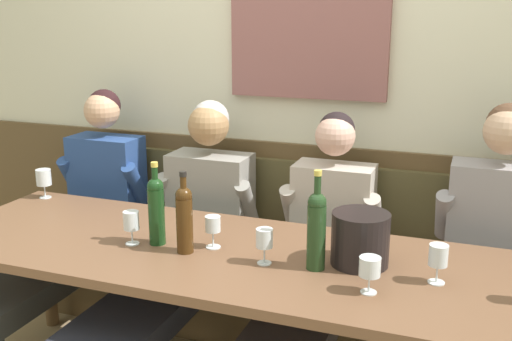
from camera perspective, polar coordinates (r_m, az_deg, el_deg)
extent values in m
cube|color=beige|center=(3.24, 3.61, 9.23)|extent=(6.80, 0.08, 2.80)
cube|color=#8B5654|center=(3.15, 4.94, 12.63)|extent=(0.83, 0.04, 0.64)
cube|color=brown|center=(3.40, 3.09, -5.92)|extent=(6.80, 0.03, 1.03)
cube|color=brown|center=(3.32, 1.83, -11.97)|extent=(2.88, 0.42, 0.44)
cube|color=brown|center=(3.21, 1.87, -8.07)|extent=(2.82, 0.39, 0.05)
cube|color=brown|center=(3.30, 2.96, -2.85)|extent=(2.88, 0.04, 0.45)
cube|color=brown|center=(2.52, -3.08, -7.98)|extent=(2.58, 0.85, 0.04)
cylinder|color=brown|center=(3.56, -19.13, -8.42)|extent=(0.07, 0.07, 0.72)
cube|color=#363735|center=(3.22, -19.51, -9.55)|extent=(0.33, 1.11, 0.11)
cube|color=navy|center=(3.55, -13.84, -1.17)|extent=(0.40, 0.22, 0.54)
sphere|color=tan|center=(3.45, -14.37, 5.51)|extent=(0.20, 0.20, 0.20)
sphere|color=black|center=(3.47, -14.16, 5.98)|extent=(0.18, 0.18, 0.18)
cylinder|color=navy|center=(3.63, -17.01, -0.57)|extent=(0.08, 0.20, 0.27)
cylinder|color=navy|center=(3.40, -11.32, -1.25)|extent=(0.08, 0.20, 0.27)
cube|color=#242731|center=(2.87, -9.29, -11.92)|extent=(0.36, 1.11, 0.11)
cube|color=gray|center=(3.25, -4.29, -2.72)|extent=(0.43, 0.24, 0.50)
sphere|color=#AA8054|center=(3.14, -4.51, 4.30)|extent=(0.22, 0.22, 0.22)
sphere|color=beige|center=(3.16, -4.33, 4.86)|extent=(0.20, 0.20, 0.20)
cylinder|color=gray|center=(3.30, -8.22, -2.21)|extent=(0.08, 0.20, 0.27)
cylinder|color=gray|center=(3.12, -0.87, -3.10)|extent=(0.08, 0.20, 0.27)
cube|color=#343031|center=(2.63, 3.94, -14.35)|extent=(0.33, 1.11, 0.11)
cube|color=#BCB0A4|center=(3.04, 7.29, -4.03)|extent=(0.39, 0.21, 0.50)
sphere|color=#DDA995|center=(2.93, 7.50, 3.26)|extent=(0.19, 0.19, 0.19)
sphere|color=black|center=(2.95, 7.62, 3.81)|extent=(0.18, 0.18, 0.18)
cylinder|color=#BCB0A4|center=(3.05, 3.30, -3.53)|extent=(0.08, 0.20, 0.27)
cylinder|color=#BCB0A4|center=(2.96, 11.03, -4.36)|extent=(0.08, 0.20, 0.27)
cube|color=gray|center=(2.97, 21.84, -4.82)|extent=(0.44, 0.21, 0.57)
sphere|color=tan|center=(2.85, 22.69, 3.43)|extent=(0.21, 0.21, 0.21)
sphere|color=brown|center=(2.87, 22.73, 4.03)|extent=(0.19, 0.19, 0.19)
cylinder|color=gray|center=(2.91, 17.36, -4.04)|extent=(0.08, 0.20, 0.27)
cylinder|color=black|center=(2.38, 9.82, -6.38)|extent=(0.23, 0.23, 0.21)
cylinder|color=#41270F|center=(2.47, -6.76, -5.17)|extent=(0.07, 0.07, 0.23)
sphere|color=#41270F|center=(2.43, -6.85, -2.35)|extent=(0.07, 0.07, 0.07)
cylinder|color=#41270F|center=(2.42, -6.89, -1.36)|extent=(0.03, 0.03, 0.07)
cylinder|color=black|center=(2.41, -6.92, -0.32)|extent=(0.03, 0.03, 0.02)
cylinder|color=#173A17|center=(2.57, -9.38, -4.32)|extent=(0.07, 0.07, 0.24)
sphere|color=#173A17|center=(2.53, -9.50, -1.48)|extent=(0.07, 0.07, 0.07)
cylinder|color=#173A17|center=(2.52, -9.55, -0.48)|extent=(0.03, 0.03, 0.07)
cylinder|color=gold|center=(2.51, -9.59, 0.56)|extent=(0.03, 0.03, 0.02)
cylinder|color=#1F3A1B|center=(2.31, 5.71, -6.31)|extent=(0.07, 0.07, 0.25)
sphere|color=#1F3A1B|center=(2.26, 5.80, -3.01)|extent=(0.07, 0.07, 0.07)
cylinder|color=#1F3A1B|center=(2.25, 5.84, -1.64)|extent=(0.03, 0.03, 0.09)
cylinder|color=gold|center=(2.23, 5.88, -0.23)|extent=(0.03, 0.03, 0.02)
cylinder|color=silver|center=(2.20, 10.59, -11.23)|extent=(0.06, 0.06, 0.00)
cylinder|color=silver|center=(2.18, 10.63, -10.46)|extent=(0.01, 0.01, 0.06)
cylinder|color=silver|center=(2.16, 10.71, -8.91)|extent=(0.08, 0.08, 0.07)
cylinder|color=#E9D38A|center=(2.17, 10.68, -9.50)|extent=(0.07, 0.07, 0.02)
cylinder|color=silver|center=(2.33, 16.66, -10.09)|extent=(0.06, 0.06, 0.00)
cylinder|color=silver|center=(2.31, 16.73, -9.31)|extent=(0.01, 0.01, 0.07)
cylinder|color=silver|center=(2.28, 16.86, -7.67)|extent=(0.07, 0.07, 0.08)
cylinder|color=silver|center=(2.55, -4.06, -7.22)|extent=(0.06, 0.06, 0.00)
cylinder|color=silver|center=(2.53, -4.08, -6.47)|extent=(0.01, 0.01, 0.07)
cylinder|color=silver|center=(2.51, -4.11, -5.05)|extent=(0.07, 0.07, 0.07)
cylinder|color=#E1D582|center=(2.52, -4.10, -5.51)|extent=(0.06, 0.06, 0.02)
cylinder|color=silver|center=(2.39, 0.79, -8.73)|extent=(0.06, 0.06, 0.00)
cylinder|color=silver|center=(2.38, 0.80, -7.97)|extent=(0.01, 0.01, 0.07)
cylinder|color=silver|center=(2.35, 0.80, -6.40)|extent=(0.07, 0.07, 0.07)
cylinder|color=#F2D48E|center=(2.36, 0.80, -6.90)|extent=(0.06, 0.06, 0.03)
cylinder|color=silver|center=(3.38, -19.28, -2.41)|extent=(0.06, 0.06, 0.00)
cylinder|color=silver|center=(3.37, -19.33, -1.84)|extent=(0.01, 0.01, 0.07)
cylinder|color=silver|center=(3.35, -19.44, -0.61)|extent=(0.08, 0.08, 0.08)
cylinder|color=silver|center=(2.63, -11.60, -6.78)|extent=(0.06, 0.06, 0.00)
cylinder|color=silver|center=(2.62, -11.64, -6.10)|extent=(0.01, 0.01, 0.06)
cylinder|color=silver|center=(2.59, -11.72, -4.64)|extent=(0.07, 0.07, 0.08)
cylinder|color=#F3D48F|center=(2.60, -11.69, -5.18)|extent=(0.06, 0.06, 0.03)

